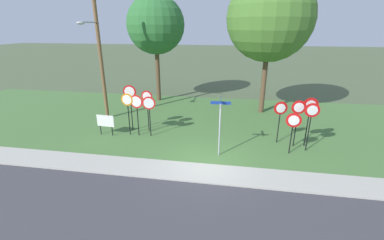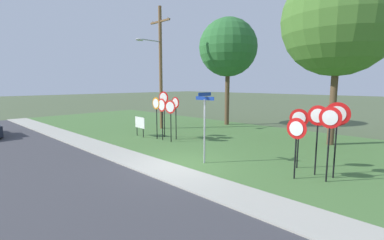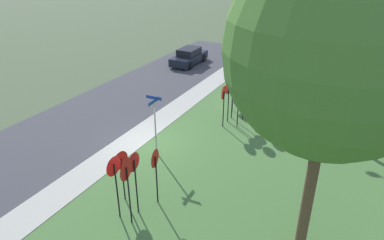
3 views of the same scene
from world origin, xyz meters
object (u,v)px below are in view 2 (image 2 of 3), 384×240
stop_sign_near_right (162,110)px  stop_sign_far_right (170,112)px  yield_sign_near_right (318,123)px  street_name_post (205,122)px  yield_sign_far_left (299,124)px  utility_pole (159,64)px  stop_sign_far_center (164,104)px  notice_board (140,124)px  yield_sign_near_left (329,126)px  yield_sign_far_right (337,121)px  yield_sign_center (296,134)px  oak_tree_left (228,48)px  oak_tree_right (339,20)px  stop_sign_far_left (156,109)px  stop_sign_near_left (176,109)px

stop_sign_near_right → stop_sign_far_right: stop_sign_near_right is taller
yield_sign_near_right → street_name_post: (-3.95, -1.69, -0.15)m
yield_sign_far_left → utility_pole: 11.96m
street_name_post → utility_pole: 9.74m
stop_sign_far_center → notice_board: bearing=-148.0°
stop_sign_near_right → stop_sign_far_center: 1.00m
stop_sign_far_center → yield_sign_near_left: bearing=-11.6°
stop_sign_near_right → utility_pole: 5.13m
stop_sign_far_center → street_name_post: 6.07m
yield_sign_far_right → yield_sign_center: bearing=-141.8°
stop_sign_far_right → notice_board: 2.83m
yield_sign_far_right → oak_tree_left: size_ratio=0.32×
yield_sign_near_left → oak_tree_right: (-1.78, 6.28, 4.71)m
street_name_post → utility_pole: size_ratio=0.34×
stop_sign_far_right → notice_board: bearing=178.1°
yield_sign_near_right → street_name_post: 4.30m
oak_tree_left → oak_tree_right: size_ratio=0.89×
stop_sign_far_left → yield_sign_near_left: (9.95, -0.50, 0.10)m
yield_sign_far_left → street_name_post: size_ratio=0.80×
stop_sign_near_left → utility_pole: size_ratio=0.29×
yield_sign_near_left → oak_tree_left: (-10.40, 8.22, 4.28)m
street_name_post → oak_tree_left: oak_tree_left is taller
stop_sign_far_center → stop_sign_far_right: size_ratio=1.19×
stop_sign_far_center → stop_sign_far_right: bearing=-30.8°
stop_sign_near_left → stop_sign_far_right: bearing=-58.2°
stop_sign_far_left → yield_sign_far_right: yield_sign_far_right is taller
oak_tree_right → yield_sign_center: bearing=-82.7°
stop_sign_near_left → notice_board: bearing=-150.9°
stop_sign_far_center → yield_sign_near_left: size_ratio=1.11×
stop_sign_near_right → stop_sign_far_right: bearing=6.1°
stop_sign_near_right → street_name_post: 5.19m
utility_pole → stop_sign_near_right: bearing=-37.3°
yield_sign_far_right → stop_sign_far_left: bearing=171.6°
yield_sign_far_left → street_name_post: 3.74m
street_name_post → yield_sign_far_right: bearing=19.2°
stop_sign_near_right → yield_sign_near_right: size_ratio=0.97×
oak_tree_left → oak_tree_right: oak_tree_right is taller
yield_sign_near_right → stop_sign_far_left: bearing=177.5°
street_name_post → notice_board: 7.04m
stop_sign_near_right → utility_pole: (-3.33, 2.54, 2.95)m
stop_sign_near_right → stop_sign_far_left: 0.56m
yield_sign_far_right → street_name_post: street_name_post is taller
stop_sign_far_right → yield_sign_far_right: (8.70, 0.08, 0.29)m
stop_sign_far_center → stop_sign_near_left: bearing=-2.3°
yield_sign_far_left → yield_sign_far_right: size_ratio=0.88×
yield_sign_near_left → yield_sign_near_right: 0.70m
stop_sign_far_center → yield_sign_far_left: size_ratio=1.21×
stop_sign_near_right → stop_sign_far_right: (0.74, 0.02, -0.06)m
stop_sign_near_right → oak_tree_left: (-1.01, 7.74, 4.40)m
stop_sign_far_center → street_name_post: street_name_post is taller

